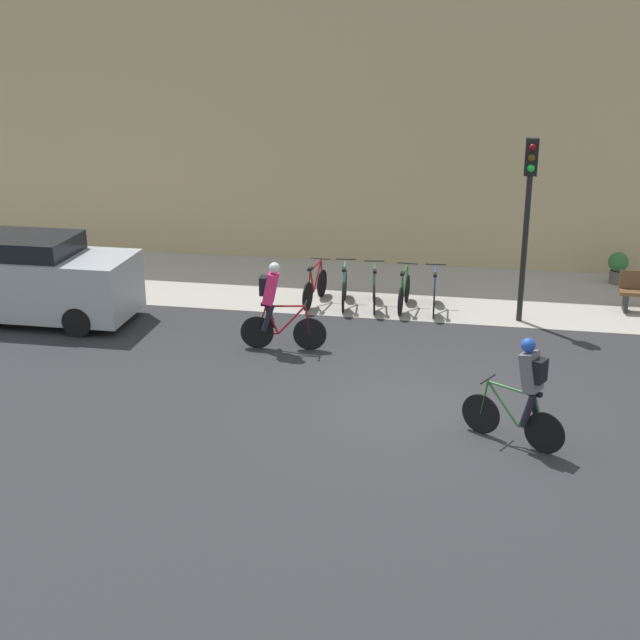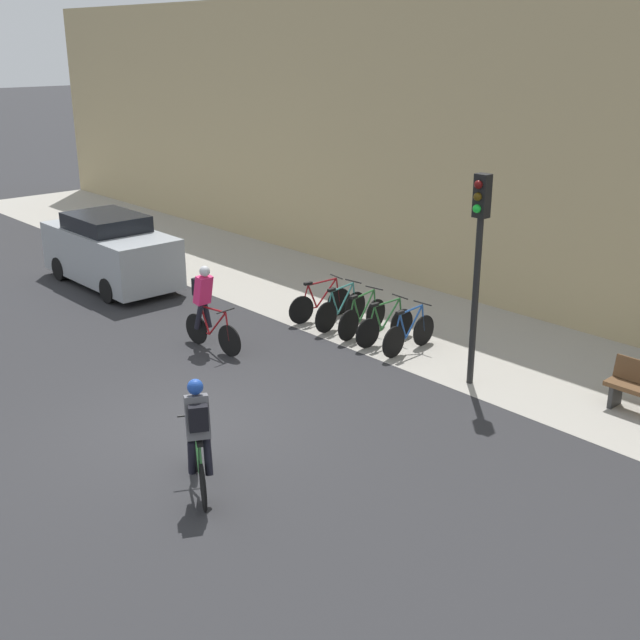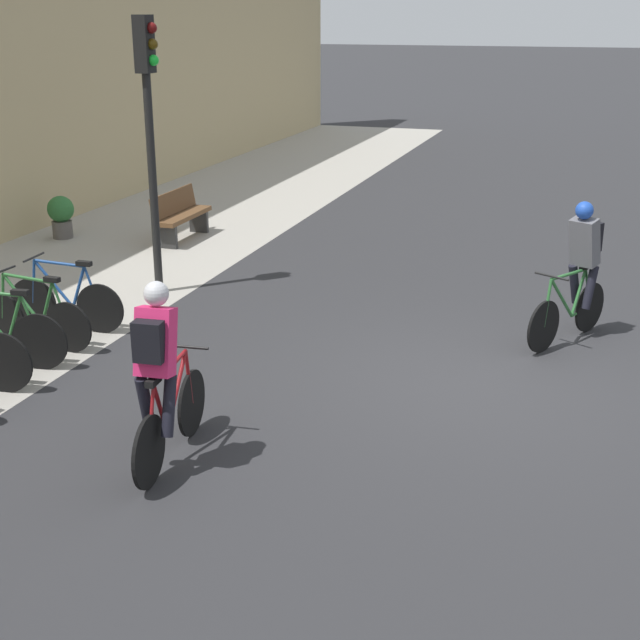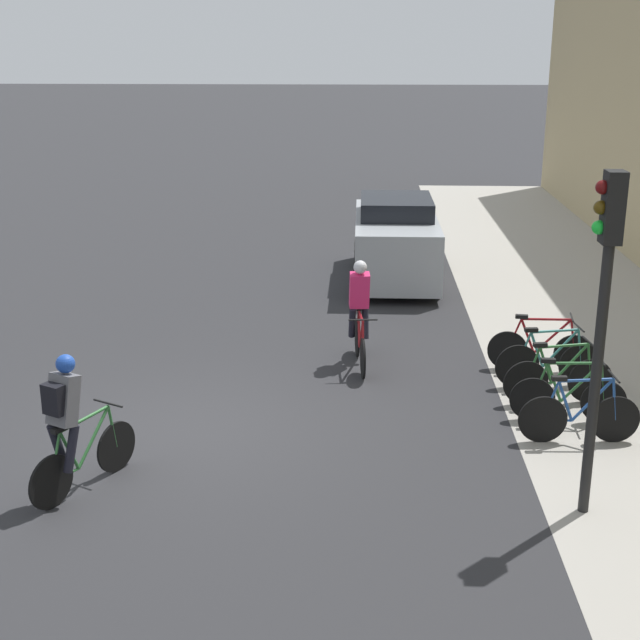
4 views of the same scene
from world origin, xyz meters
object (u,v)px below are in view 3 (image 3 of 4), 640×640
Objects in this scene: cyclist_pink at (160,371)px; traffic_light_pole at (149,107)px; parked_bike_2 at (0,334)px; cyclist_grey at (580,266)px; potted_plant at (61,215)px; parked_bike_3 at (35,317)px; parked_bike_4 at (66,301)px; bench at (180,215)px.

traffic_light_pole is at bearing 28.36° from cyclist_pink.
cyclist_grey is at bearing -63.86° from parked_bike_2.
parked_bike_2 is 6.32m from potted_plant.
potted_plant is (2.53, 9.20, -0.51)m from cyclist_grey.
traffic_light_pole reaches higher than parked_bike_3.
cyclist_grey is 7.04m from parked_bike_2.
parked_bike_4 is (-1.74, 6.30, -0.55)m from cyclist_grey.
parked_bike_4 reaches higher than parked_bike_3.
parked_bike_3 is 0.68m from parked_bike_4.
parked_bike_2 reaches higher than potted_plant.
bench is at bearing 66.47° from cyclist_grey.
traffic_light_pole is 4.64m from potted_plant.
parked_bike_4 is 2.97m from traffic_light_pole.
cyclist_grey is at bearing -91.06° from traffic_light_pole.
traffic_light_pole is (3.20, -0.36, 2.29)m from parked_bike_2.
traffic_light_pole reaches higher than potted_plant.
cyclist_grey reaches higher than parked_bike_2.
parked_bike_2 reaches higher than parked_bike_3.
bench reaches higher than potted_plant.
cyclist_grey is at bearing -113.53° from bench.
potted_plant is at bearing 34.20° from parked_bike_4.
parked_bike_4 is 0.42× the size of traffic_light_pole.
cyclist_pink is 9.30m from potted_plant.
cyclist_pink is 1.00× the size of cyclist_grey.
parked_bike_3 is 3.44m from traffic_light_pole.
parked_bike_3 is at bearing 171.90° from traffic_light_pole.
cyclist_pink reaches higher than parked_bike_2.
bench is (2.97, 1.13, -2.22)m from traffic_light_pole.
potted_plant is at bearing 74.65° from cyclist_grey.
parked_bike_4 is at bearing 168.99° from traffic_light_pole.
potted_plant is (5.62, 2.90, 0.03)m from parked_bike_2.
parked_bike_3 is (-2.42, 6.30, -0.56)m from cyclist_grey.
traffic_light_pole is (4.80, 2.59, 1.74)m from cyclist_pink.
parked_bike_3 is at bearing 52.42° from cyclist_pink.
cyclist_grey is 1.07× the size of parked_bike_2.
parked_bike_4 is at bearing -145.80° from potted_plant.
parked_bike_2 is 2.12× the size of potted_plant.
parked_bike_4 is (1.35, -0.00, -0.01)m from parked_bike_2.
traffic_light_pole is (2.53, -0.36, 2.30)m from parked_bike_3.
bench is (3.08, 7.07, -0.48)m from cyclist_grey.
parked_bike_2 is at bearing 173.58° from traffic_light_pole.
potted_plant is (7.21, 5.85, -0.51)m from cyclist_pink.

